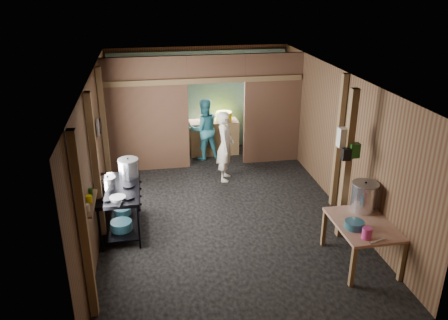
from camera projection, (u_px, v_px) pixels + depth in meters
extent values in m
cube|color=black|center=(222.00, 208.00, 8.76)|extent=(4.50, 7.00, 0.00)
cube|color=#3E3937|center=(222.00, 75.00, 7.77)|extent=(4.50, 7.00, 0.00)
cube|color=brown|center=(199.00, 98.00, 11.45)|extent=(4.50, 0.00, 2.60)
cube|color=brown|center=(275.00, 253.00, 5.08)|extent=(4.50, 0.00, 2.60)
cube|color=brown|center=(96.00, 154.00, 7.90)|extent=(0.00, 7.00, 2.60)
cube|color=brown|center=(338.00, 139.00, 8.63)|extent=(0.00, 7.00, 2.60)
cube|color=brown|center=(147.00, 115.00, 10.05)|extent=(1.85, 0.10, 2.60)
cube|color=brown|center=(272.00, 109.00, 10.52)|extent=(1.35, 0.10, 2.60)
cube|color=brown|center=(216.00, 68.00, 9.93)|extent=(1.30, 0.10, 0.60)
cube|color=#689F9F|center=(199.00, 101.00, 11.42)|extent=(4.40, 0.06, 2.50)
cube|color=brown|center=(214.00, 137.00, 11.33)|extent=(1.20, 0.50, 0.85)
cylinder|color=silver|center=(209.00, 75.00, 11.17)|extent=(0.20, 0.03, 0.20)
cube|color=brown|center=(84.00, 230.00, 5.55)|extent=(0.10, 0.12, 2.60)
cube|color=brown|center=(96.00, 172.00, 7.18)|extent=(0.10, 0.12, 2.60)
cube|color=brown|center=(105.00, 132.00, 9.01)|extent=(0.10, 0.12, 2.60)
cube|color=brown|center=(338.00, 142.00, 8.44)|extent=(0.10, 0.12, 2.60)
cube|color=brown|center=(347.00, 166.00, 7.38)|extent=(0.12, 0.12, 2.60)
cube|color=brown|center=(205.00, 80.00, 9.94)|extent=(4.40, 0.12, 0.12)
cylinder|color=gray|center=(98.00, 128.00, 8.14)|extent=(0.03, 0.34, 0.34)
cylinder|color=black|center=(100.00, 126.00, 8.54)|extent=(0.03, 0.30, 0.30)
cube|color=brown|center=(90.00, 203.00, 5.97)|extent=(0.14, 0.80, 0.03)
cylinder|color=silver|center=(87.00, 208.00, 5.72)|extent=(0.07, 0.07, 0.10)
cylinder|color=#E1CE00|center=(89.00, 199.00, 5.94)|extent=(0.08, 0.08, 0.10)
cylinder|color=#164712|center=(91.00, 192.00, 6.14)|extent=(0.06, 0.06, 0.10)
cube|color=silver|center=(345.00, 137.00, 7.26)|extent=(0.22, 0.15, 0.32)
cube|color=#164712|center=(354.00, 150.00, 7.22)|extent=(0.16, 0.12, 0.24)
cube|color=black|center=(346.00, 154.00, 7.20)|extent=(0.14, 0.10, 0.20)
cylinder|color=silver|center=(110.00, 176.00, 8.04)|extent=(0.17, 0.17, 0.09)
cylinder|color=#245262|center=(121.00, 226.00, 7.70)|extent=(0.37, 0.37, 0.15)
cylinder|color=#245262|center=(122.00, 211.00, 8.20)|extent=(0.31, 0.31, 0.12)
cylinder|color=#245262|center=(354.00, 225.00, 6.73)|extent=(0.32, 0.32, 0.11)
cylinder|color=#C0367E|center=(367.00, 233.00, 6.45)|extent=(0.18, 0.18, 0.17)
cube|color=silver|center=(377.00, 241.00, 6.41)|extent=(0.30, 0.12, 0.01)
cylinder|color=#E1CE00|center=(224.00, 116.00, 11.17)|extent=(0.40, 0.40, 0.22)
cylinder|color=#A04723|center=(203.00, 119.00, 11.10)|extent=(0.13, 0.13, 0.15)
imported|color=#EEE4CD|center=(225.00, 146.00, 9.74)|extent=(0.50, 0.64, 1.55)
imported|color=teal|center=(204.00, 129.00, 10.88)|extent=(0.83, 0.70, 1.51)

